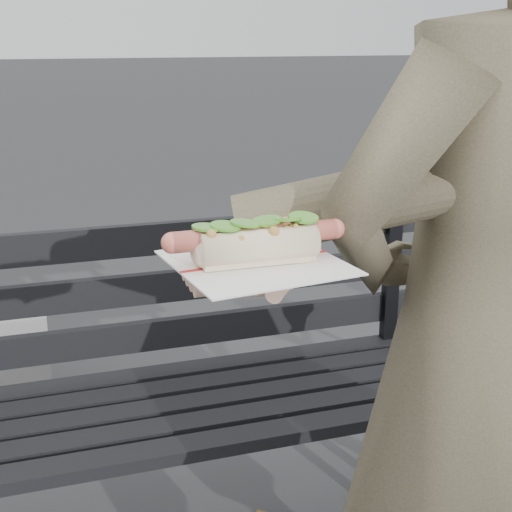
{
  "coord_description": "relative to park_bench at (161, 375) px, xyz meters",
  "views": [
    {
      "loc": [
        -0.26,
        -0.75,
        1.32
      ],
      "look_at": [
        -0.02,
        0.01,
        1.07
      ],
      "focal_mm": 50.0,
      "sensor_mm": 36.0,
      "label": 1
    }
  ],
  "objects": [
    {
      "name": "person",
      "position": [
        0.38,
        -0.71,
        0.32
      ],
      "size": [
        0.7,
        0.54,
        1.69
      ],
      "primitive_type": "imported",
      "rotation": [
        0.0,
        0.0,
        3.39
      ],
      "color": "#423C2C",
      "rests_on": "ground"
    },
    {
      "name": "held_hotdog",
      "position": [
        0.18,
        -0.74,
        0.58
      ],
      "size": [
        0.63,
        0.31,
        0.2
      ],
      "color": "#423C2C"
    },
    {
      "name": "park_bench",
      "position": [
        0.0,
        0.0,
        0.0
      ],
      "size": [
        1.5,
        0.44,
        0.88
      ],
      "color": "black",
      "rests_on": "ground"
    }
  ]
}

